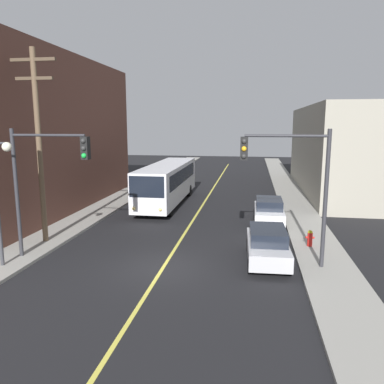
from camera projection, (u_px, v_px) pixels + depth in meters
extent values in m
plane|color=black|center=(163.00, 268.00, 16.87)|extent=(120.00, 120.00, 0.00)
cube|color=gray|center=(99.00, 210.00, 27.71)|extent=(2.50, 90.00, 0.15)
cube|color=gray|center=(302.00, 218.00, 25.44)|extent=(2.50, 90.00, 0.15)
cube|color=#D8CC4C|center=(205.00, 201.00, 31.44)|extent=(0.16, 60.00, 0.01)
cube|color=brown|center=(17.00, 134.00, 27.98)|extent=(10.00, 20.58, 11.17)
cube|color=black|center=(83.00, 189.00, 27.91)|extent=(0.06, 14.40, 1.30)
cube|color=black|center=(81.00, 146.00, 27.34)|extent=(0.06, 14.40, 1.30)
cube|color=black|center=(78.00, 100.00, 26.77)|extent=(0.06, 14.40, 1.30)
cube|color=gray|center=(370.00, 150.00, 34.70)|extent=(12.00, 20.94, 7.94)
cube|color=black|center=(302.00, 174.00, 36.06)|extent=(0.06, 14.66, 1.30)
cube|color=black|center=(304.00, 141.00, 35.49)|extent=(0.06, 14.66, 1.30)
cube|color=silver|center=(168.00, 181.00, 30.16)|extent=(2.61, 12.01, 2.75)
cube|color=black|center=(147.00, 187.00, 24.26)|extent=(2.35, 0.09, 1.40)
cube|color=black|center=(182.00, 166.00, 35.85)|extent=(2.30, 0.09, 1.10)
cube|color=black|center=(152.00, 174.00, 30.27)|extent=(0.11, 10.20, 1.10)
cube|color=black|center=(183.00, 175.00, 29.86)|extent=(0.11, 10.20, 1.10)
cube|color=orange|center=(146.00, 178.00, 24.16)|extent=(1.79, 0.07, 0.30)
sphere|color=#F9D872|center=(134.00, 209.00, 24.62)|extent=(0.24, 0.24, 0.24)
sphere|color=#F9D872|center=(160.00, 210.00, 24.33)|extent=(0.24, 0.24, 0.24)
cylinder|color=black|center=(139.00, 208.00, 26.50)|extent=(0.30, 1.00, 1.00)
cylinder|color=black|center=(170.00, 209.00, 26.13)|extent=(0.30, 1.00, 1.00)
cylinder|color=black|center=(165.00, 190.00, 33.97)|extent=(0.30, 1.00, 1.00)
cylinder|color=black|center=(189.00, 191.00, 33.61)|extent=(0.30, 1.00, 1.00)
cube|color=#B7B7BC|center=(267.00, 248.00, 17.46)|extent=(1.96, 4.46, 0.70)
cube|color=black|center=(268.00, 235.00, 17.35)|extent=(1.71, 2.52, 0.60)
cylinder|color=black|center=(251.00, 266.00, 16.16)|extent=(0.24, 0.65, 0.64)
cylinder|color=black|center=(289.00, 268.00, 15.96)|extent=(0.24, 0.65, 0.64)
cylinder|color=black|center=(249.00, 245.00, 19.09)|extent=(0.24, 0.65, 0.64)
cylinder|color=black|center=(281.00, 246.00, 18.89)|extent=(0.24, 0.65, 0.64)
cube|color=silver|center=(269.00, 213.00, 24.31)|extent=(1.80, 4.40, 0.70)
cube|color=black|center=(269.00, 203.00, 24.19)|extent=(1.62, 2.47, 0.60)
cylinder|color=black|center=(256.00, 224.00, 23.04)|extent=(0.22, 0.64, 0.64)
cylinder|color=black|center=(283.00, 225.00, 22.79)|extent=(0.22, 0.64, 0.64)
cylinder|color=black|center=(256.00, 213.00, 25.95)|extent=(0.22, 0.64, 0.64)
cylinder|color=black|center=(280.00, 214.00, 25.70)|extent=(0.22, 0.64, 0.64)
cylinder|color=brown|center=(39.00, 148.00, 19.41)|extent=(0.28, 0.28, 9.94)
cube|color=#4C3D2D|center=(33.00, 60.00, 18.63)|extent=(2.40, 0.16, 0.16)
cube|color=#4C3D2D|center=(34.00, 78.00, 18.79)|extent=(2.00, 0.16, 0.16)
cylinder|color=#2D2D33|center=(17.00, 194.00, 17.48)|extent=(0.18, 0.18, 6.00)
cylinder|color=#2D2D33|center=(48.00, 135.00, 16.72)|extent=(3.50, 0.12, 0.12)
cube|color=black|center=(85.00, 148.00, 16.54)|extent=(0.32, 0.36, 1.00)
sphere|color=#2D2D2D|center=(83.00, 141.00, 16.30)|extent=(0.22, 0.22, 0.22)
sphere|color=#2D2D2D|center=(84.00, 148.00, 16.36)|extent=(0.22, 0.22, 0.22)
sphere|color=green|center=(84.00, 156.00, 16.42)|extent=(0.22, 0.22, 0.22)
cylinder|color=#2D2D33|center=(325.00, 200.00, 16.09)|extent=(0.18, 0.18, 6.00)
cylinder|color=#2D2D33|center=(286.00, 136.00, 15.88)|extent=(3.50, 0.12, 0.12)
cube|color=black|center=(244.00, 148.00, 16.25)|extent=(0.32, 0.36, 1.00)
sphere|color=#2D2D2D|center=(244.00, 141.00, 16.01)|extent=(0.22, 0.22, 0.22)
sphere|color=#F2A519|center=(244.00, 149.00, 16.07)|extent=(0.22, 0.22, 0.22)
sphere|color=#2D2D2D|center=(244.00, 156.00, 16.13)|extent=(0.22, 0.22, 0.22)
sphere|color=#EAE5C6|center=(7.00, 147.00, 15.75)|extent=(0.40, 0.40, 0.40)
cylinder|color=red|center=(310.00, 239.00, 19.35)|extent=(0.26, 0.26, 0.70)
sphere|color=gold|center=(310.00, 232.00, 19.29)|extent=(0.24, 0.24, 0.24)
cylinder|color=red|center=(307.00, 237.00, 19.36)|extent=(0.12, 0.10, 0.10)
cylinder|color=red|center=(313.00, 238.00, 19.31)|extent=(0.12, 0.10, 0.10)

